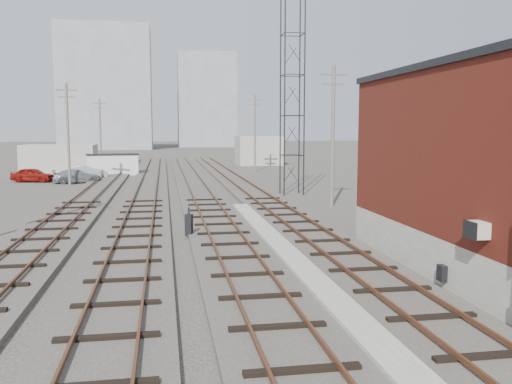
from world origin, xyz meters
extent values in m
plane|color=#282621|center=(0.00, 60.00, 0.00)|extent=(320.00, 320.00, 0.00)
cube|color=#332D28|center=(2.50, 39.00, 0.10)|extent=(3.20, 90.00, 0.20)
cube|color=#4C2816|center=(1.78, 39.00, 0.33)|extent=(0.07, 90.00, 0.12)
cube|color=#4C2816|center=(3.22, 39.00, 0.33)|extent=(0.07, 90.00, 0.12)
cube|color=#332D28|center=(-1.50, 39.00, 0.10)|extent=(3.20, 90.00, 0.20)
cube|color=#4C2816|center=(-2.22, 39.00, 0.33)|extent=(0.07, 90.00, 0.12)
cube|color=#4C2816|center=(-0.78, 39.00, 0.33)|extent=(0.07, 90.00, 0.12)
cube|color=#332D28|center=(-5.50, 39.00, 0.10)|extent=(3.20, 90.00, 0.20)
cube|color=#4C2816|center=(-6.22, 39.00, 0.33)|extent=(0.07, 90.00, 0.12)
cube|color=#4C2816|center=(-4.78, 39.00, 0.33)|extent=(0.07, 90.00, 0.12)
cube|color=#332D28|center=(-9.50, 39.00, 0.10)|extent=(3.20, 90.00, 0.20)
cube|color=#4C2816|center=(-10.22, 39.00, 0.33)|extent=(0.07, 90.00, 0.12)
cube|color=#4C2816|center=(-8.78, 39.00, 0.33)|extent=(0.07, 90.00, 0.12)
cube|color=gray|center=(0.50, 14.00, 0.13)|extent=(0.90, 28.00, 0.26)
cube|color=gray|center=(7.50, 12.00, 0.75)|extent=(6.00, 12.00, 1.50)
cube|color=#5B1D15|center=(7.50, 12.00, 4.25)|extent=(6.00, 12.00, 5.50)
cube|color=black|center=(7.50, 12.00, 7.10)|extent=(6.20, 12.20, 0.25)
cube|color=beige|center=(4.28, 8.00, 2.25)|extent=(0.45, 0.62, 0.45)
cube|color=black|center=(4.40, 10.00, 0.50)|extent=(0.20, 0.35, 0.50)
cylinder|color=black|center=(4.75, 34.25, 7.50)|extent=(0.10, 0.10, 15.00)
cylinder|color=black|center=(6.25, 34.25, 7.50)|extent=(0.10, 0.10, 15.00)
cylinder|color=black|center=(4.75, 35.75, 7.50)|extent=(0.10, 0.10, 15.00)
cylinder|color=black|center=(6.25, 35.75, 7.50)|extent=(0.10, 0.10, 15.00)
cylinder|color=#595147|center=(-12.50, 45.00, 4.50)|extent=(0.24, 0.24, 9.00)
cube|color=#595147|center=(-12.50, 45.00, 8.40)|extent=(1.80, 0.12, 0.12)
cube|color=#595147|center=(-12.50, 45.00, 7.80)|extent=(1.40, 0.12, 0.12)
cylinder|color=#595147|center=(-12.50, 70.00, 4.50)|extent=(0.24, 0.24, 9.00)
cube|color=#595147|center=(-12.50, 70.00, 8.40)|extent=(1.80, 0.12, 0.12)
cube|color=#595147|center=(-12.50, 70.00, 7.80)|extent=(1.40, 0.12, 0.12)
cylinder|color=#595147|center=(6.50, 28.00, 4.50)|extent=(0.24, 0.24, 9.00)
cube|color=#595147|center=(6.50, 28.00, 8.40)|extent=(1.80, 0.12, 0.12)
cube|color=#595147|center=(6.50, 28.00, 7.80)|extent=(1.40, 0.12, 0.12)
cylinder|color=#595147|center=(6.50, 58.00, 4.50)|extent=(0.24, 0.24, 9.00)
cube|color=#595147|center=(6.50, 58.00, 8.40)|extent=(1.80, 0.12, 0.12)
cube|color=#595147|center=(6.50, 58.00, 7.80)|extent=(1.40, 0.12, 0.12)
cube|color=gray|center=(-18.00, 135.00, 15.00)|extent=(22.00, 14.00, 30.00)
cube|color=gray|center=(8.00, 150.00, 13.00)|extent=(16.00, 12.00, 26.00)
cube|color=gray|center=(-16.00, 60.00, 1.60)|extent=(8.00, 5.00, 3.20)
cube|color=gray|center=(9.00, 70.00, 2.00)|extent=(6.00, 6.00, 4.00)
cube|color=black|center=(-3.06, 19.30, 0.61)|extent=(0.40, 0.40, 1.02)
cylinder|color=black|center=(-3.06, 19.30, 1.28)|extent=(0.08, 0.08, 0.31)
cube|color=silver|center=(-9.69, 55.30, 1.11)|extent=(5.57, 2.88, 2.22)
cube|color=black|center=(-9.69, 55.30, 2.26)|extent=(5.77, 3.08, 0.11)
imported|color=maroon|center=(-16.40, 48.46, 0.68)|extent=(4.25, 2.52, 1.36)
imported|color=#B1B3BA|center=(-11.93, 50.95, 0.68)|extent=(4.35, 2.20, 1.37)
imported|color=slate|center=(-12.15, 46.81, 0.63)|extent=(4.58, 2.47, 1.26)
camera|label=1|loc=(-4.13, -5.35, 4.99)|focal=38.00mm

